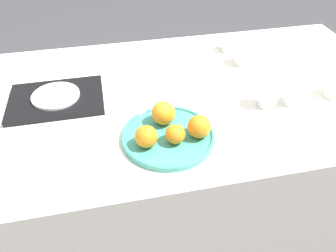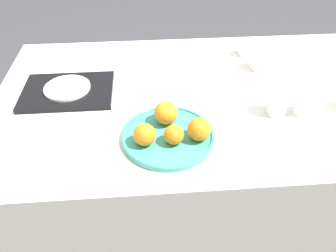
{
  "view_description": "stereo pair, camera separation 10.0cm",
  "coord_description": "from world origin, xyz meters",
  "px_view_note": "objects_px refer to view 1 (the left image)",
  "views": [
    {
      "loc": [
        -0.33,
        -0.99,
        1.47
      ],
      "look_at": [
        -0.17,
        -0.24,
        0.83
      ],
      "focal_mm": 35.0,
      "sensor_mm": 36.0,
      "label": 1
    },
    {
      "loc": [
        -0.23,
        -1.0,
        1.47
      ],
      "look_at": [
        -0.17,
        -0.24,
        0.83
      ],
      "focal_mm": 35.0,
      "sensor_mm": 36.0,
      "label": 2
    }
  ],
  "objects_px": {
    "serving_tray": "(57,99)",
    "side_plate": "(56,96)",
    "orange_2": "(175,134)",
    "cup_2": "(229,44)",
    "orange_0": "(146,137)",
    "cup_0": "(244,55)",
    "cup_1": "(294,93)",
    "water_glass": "(269,93)",
    "orange_3": "(199,127)",
    "fruit_platter": "(168,136)",
    "orange_1": "(163,113)"
  },
  "relations": [
    {
      "from": "cup_2",
      "to": "orange_3",
      "type": "bearing_deg",
      "value": -118.69
    },
    {
      "from": "cup_1",
      "to": "water_glass",
      "type": "bearing_deg",
      "value": 176.48
    },
    {
      "from": "cup_0",
      "to": "serving_tray",
      "type": "bearing_deg",
      "value": -170.84
    },
    {
      "from": "water_glass",
      "to": "serving_tray",
      "type": "xyz_separation_m",
      "value": [
        -0.73,
        0.18,
        -0.04
      ]
    },
    {
      "from": "fruit_platter",
      "to": "orange_0",
      "type": "bearing_deg",
      "value": -156.34
    },
    {
      "from": "fruit_platter",
      "to": "cup_2",
      "type": "bearing_deg",
      "value": 53.22
    },
    {
      "from": "serving_tray",
      "to": "cup_0",
      "type": "distance_m",
      "value": 0.77
    },
    {
      "from": "orange_1",
      "to": "side_plate",
      "type": "bearing_deg",
      "value": 148.54
    },
    {
      "from": "cup_2",
      "to": "side_plate",
      "type": "bearing_deg",
      "value": -161.64
    },
    {
      "from": "serving_tray",
      "to": "orange_3",
      "type": "bearing_deg",
      "value": -34.06
    },
    {
      "from": "cup_0",
      "to": "water_glass",
      "type": "bearing_deg",
      "value": -96.58
    },
    {
      "from": "fruit_platter",
      "to": "side_plate",
      "type": "xyz_separation_m",
      "value": [
        -0.35,
        0.28,
        0.01
      ]
    },
    {
      "from": "orange_2",
      "to": "water_glass",
      "type": "bearing_deg",
      "value": 20.45
    },
    {
      "from": "orange_0",
      "to": "cup_0",
      "type": "xyz_separation_m",
      "value": [
        0.48,
        0.43,
        -0.01
      ]
    },
    {
      "from": "orange_3",
      "to": "cup_1",
      "type": "bearing_deg",
      "value": 17.06
    },
    {
      "from": "cup_0",
      "to": "cup_1",
      "type": "xyz_separation_m",
      "value": [
        0.06,
        -0.3,
        0.0
      ]
    },
    {
      "from": "serving_tray",
      "to": "cup_2",
      "type": "xyz_separation_m",
      "value": [
        0.74,
        0.25,
        0.02
      ]
    },
    {
      "from": "fruit_platter",
      "to": "orange_3",
      "type": "xyz_separation_m",
      "value": [
        0.09,
        -0.02,
        0.04
      ]
    },
    {
      "from": "side_plate",
      "to": "water_glass",
      "type": "bearing_deg",
      "value": -13.58
    },
    {
      "from": "orange_0",
      "to": "water_glass",
      "type": "relative_size",
      "value": 0.69
    },
    {
      "from": "serving_tray",
      "to": "side_plate",
      "type": "xyz_separation_m",
      "value": [
        0.0,
        -0.0,
        0.02
      ]
    },
    {
      "from": "serving_tray",
      "to": "cup_1",
      "type": "bearing_deg",
      "value": -12.43
    },
    {
      "from": "orange_1",
      "to": "cup_0",
      "type": "distance_m",
      "value": 0.53
    },
    {
      "from": "side_plate",
      "to": "cup_0",
      "type": "bearing_deg",
      "value": 9.16
    },
    {
      "from": "cup_1",
      "to": "orange_1",
      "type": "bearing_deg",
      "value": -176.21
    },
    {
      "from": "orange_3",
      "to": "orange_1",
      "type": "bearing_deg",
      "value": 137.54
    },
    {
      "from": "fruit_platter",
      "to": "serving_tray",
      "type": "relative_size",
      "value": 0.89
    },
    {
      "from": "fruit_platter",
      "to": "water_glass",
      "type": "relative_size",
      "value": 2.96
    },
    {
      "from": "fruit_platter",
      "to": "cup_1",
      "type": "bearing_deg",
      "value": 11.26
    },
    {
      "from": "cup_0",
      "to": "fruit_platter",
      "type": "bearing_deg",
      "value": -135.94
    },
    {
      "from": "side_plate",
      "to": "cup_2",
      "type": "distance_m",
      "value": 0.78
    },
    {
      "from": "orange_3",
      "to": "cup_2",
      "type": "distance_m",
      "value": 0.62
    },
    {
      "from": "serving_tray",
      "to": "cup_2",
      "type": "height_order",
      "value": "cup_2"
    },
    {
      "from": "fruit_platter",
      "to": "side_plate",
      "type": "height_order",
      "value": "side_plate"
    },
    {
      "from": "orange_0",
      "to": "cup_2",
      "type": "relative_size",
      "value": 0.93
    },
    {
      "from": "serving_tray",
      "to": "cup_1",
      "type": "height_order",
      "value": "cup_1"
    },
    {
      "from": "water_glass",
      "to": "orange_2",
      "type": "bearing_deg",
      "value": -159.55
    },
    {
      "from": "orange_3",
      "to": "side_plate",
      "type": "relative_size",
      "value": 0.43
    },
    {
      "from": "side_plate",
      "to": "cup_1",
      "type": "relative_size",
      "value": 2.07
    },
    {
      "from": "orange_1",
      "to": "orange_3",
      "type": "xyz_separation_m",
      "value": [
        0.09,
        -0.09,
        -0.0
      ]
    },
    {
      "from": "serving_tray",
      "to": "cup_0",
      "type": "bearing_deg",
      "value": 9.16
    },
    {
      "from": "serving_tray",
      "to": "side_plate",
      "type": "bearing_deg",
      "value": -90.0
    },
    {
      "from": "cup_1",
      "to": "orange_2",
      "type": "bearing_deg",
      "value": -164.26
    },
    {
      "from": "orange_1",
      "to": "cup_1",
      "type": "bearing_deg",
      "value": 3.79
    },
    {
      "from": "water_glass",
      "to": "serving_tray",
      "type": "distance_m",
      "value": 0.75
    },
    {
      "from": "orange_0",
      "to": "cup_1",
      "type": "distance_m",
      "value": 0.56
    },
    {
      "from": "orange_2",
      "to": "cup_2",
      "type": "bearing_deg",
      "value": 56.03
    },
    {
      "from": "fruit_platter",
      "to": "cup_0",
      "type": "height_order",
      "value": "cup_0"
    },
    {
      "from": "side_plate",
      "to": "cup_2",
      "type": "bearing_deg",
      "value": 18.36
    },
    {
      "from": "orange_3",
      "to": "cup_2",
      "type": "bearing_deg",
      "value": 61.31
    }
  ]
}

